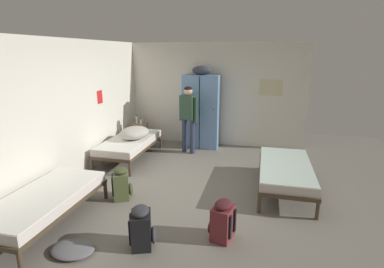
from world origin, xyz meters
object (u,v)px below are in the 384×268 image
object	(u,v)px
backpack_black	(142,228)
backpack_olive	(122,184)
person_traveler	(188,113)
clothes_pile_grey	(73,249)
bedding_heap	(135,133)
lotion_bottle	(141,121)
water_bottle	(137,119)
bed_left_rear	(130,143)
locker_bank	(201,110)
backpack_maroon	(222,221)
shelf_unit	(140,131)
bed_right	(285,170)
bed_left_front	(44,201)

from	to	relation	value
backpack_black	backpack_olive	size ratio (longest dim) A/B	1.00
person_traveler	clothes_pile_grey	size ratio (longest dim) A/B	2.93
bedding_heap	backpack_black	bearing A→B (deg)	-64.56
backpack_black	lotion_bottle	bearing A→B (deg)	112.96
water_bottle	lotion_bottle	bearing A→B (deg)	-21.80
bed_left_rear	person_traveler	xyz separation A→B (m)	(1.19, 0.77, 0.60)
locker_bank	bedding_heap	distance (m)	1.85
bed_left_rear	backpack_maroon	world-z (taller)	backpack_maroon
shelf_unit	backpack_maroon	bearing A→B (deg)	-53.31
lotion_bottle	bed_right	bearing A→B (deg)	-28.52
water_bottle	backpack_maroon	size ratio (longest dim) A/B	0.40
shelf_unit	person_traveler	xyz separation A→B (m)	(1.44, -0.38, 0.63)
bed_left_rear	water_bottle	xyz separation A→B (m)	(-0.33, 1.17, 0.29)
bed_left_front	bed_right	size ratio (longest dim) A/B	1.00
locker_bank	backpack_black	distance (m)	4.32
person_traveler	water_bottle	size ratio (longest dim) A/B	7.29
person_traveler	backpack_black	xyz separation A→B (m)	(0.34, -3.69, -0.72)
bedding_heap	backpack_black	size ratio (longest dim) A/B	1.40
bed_right	backpack_olive	distance (m)	2.86
locker_bank	clothes_pile_grey	world-z (taller)	locker_bank
backpack_black	backpack_maroon	bearing A→B (deg)	22.73
bed_left_front	bedding_heap	bearing A→B (deg)	87.78
shelf_unit	lotion_bottle	size ratio (longest dim) A/B	3.72
bed_right	water_bottle	xyz separation A→B (m)	(-3.70, 1.99, 0.29)
shelf_unit	bed_left_rear	distance (m)	1.18
lotion_bottle	shelf_unit	bearing A→B (deg)	150.26
locker_bank	bed_right	size ratio (longest dim) A/B	1.09
bed_left_front	bed_left_rear	bearing A→B (deg)	90.00
shelf_unit	locker_bank	bearing A→B (deg)	6.58
locker_bank	lotion_bottle	distance (m)	1.63
bed_left_rear	backpack_maroon	xyz separation A→B (m)	(2.48, -2.52, -0.12)
lotion_bottle	bed_left_front	bearing A→B (deg)	-87.36
bedding_heap	backpack_olive	bearing A→B (deg)	-72.68
backpack_black	clothes_pile_grey	xyz separation A→B (m)	(-0.80, -0.32, -0.22)
bed_left_front	clothes_pile_grey	size ratio (longest dim) A/B	3.43
water_bottle	bed_right	bearing A→B (deg)	-28.26
person_traveler	backpack_maroon	size ratio (longest dim) A/B	2.95
shelf_unit	clothes_pile_grey	world-z (taller)	shelf_unit
backpack_black	clothes_pile_grey	world-z (taller)	backpack_black
bed_right	bed_left_rear	size ratio (longest dim) A/B	1.00
lotion_bottle	backpack_olive	xyz separation A→B (m)	(0.87, -2.90, -0.38)
bed_left_front	bed_left_rear	xyz separation A→B (m)	(0.00, 2.79, 0.00)
clothes_pile_grey	person_traveler	bearing A→B (deg)	83.46
shelf_unit	clothes_pile_grey	xyz separation A→B (m)	(0.98, -4.39, -0.30)
shelf_unit	person_traveler	distance (m)	1.62
bed_right	lotion_bottle	xyz separation A→B (m)	(-3.55, 1.93, 0.26)
bed_right	locker_bank	bearing A→B (deg)	132.45
bedding_heap	water_bottle	distance (m)	1.20
bed_left_front	shelf_unit	bearing A→B (deg)	93.63
backpack_olive	bedding_heap	bearing A→B (deg)	107.32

